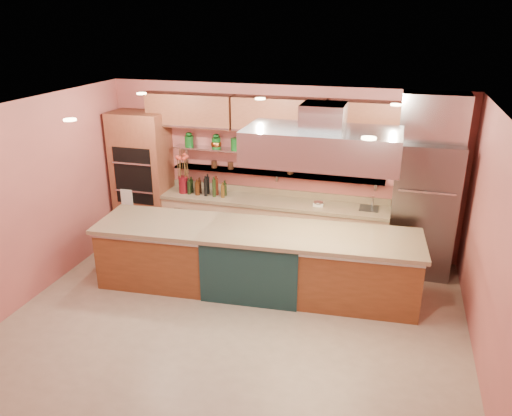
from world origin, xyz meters
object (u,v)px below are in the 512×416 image
(flower_vase, at_px, (183,185))
(copper_kettle, at_px, (216,144))
(island, at_px, (255,259))
(refrigerator, at_px, (423,209))
(green_canister, at_px, (236,144))
(kitchen_scale, at_px, (318,203))

(flower_vase, xyz_separation_m, copper_kettle, (0.54, 0.22, 0.70))
(island, relative_size, flower_vase, 15.64)
(refrigerator, relative_size, green_canister, 10.79)
(island, height_order, flower_vase, flower_vase)
(copper_kettle, bearing_deg, kitchen_scale, -6.82)
(island, xyz_separation_m, green_canister, (-0.78, 1.51, 1.33))
(refrigerator, distance_m, flower_vase, 4.00)
(green_canister, bearing_deg, flower_vase, -166.23)
(refrigerator, relative_size, island, 0.45)
(refrigerator, xyz_separation_m, island, (-2.32, -1.28, -0.57))
(refrigerator, distance_m, island, 2.71)
(copper_kettle, relative_size, green_canister, 0.86)
(green_canister, bearing_deg, refrigerator, -4.24)
(copper_kettle, distance_m, green_canister, 0.36)
(island, height_order, copper_kettle, copper_kettle)
(green_canister, bearing_deg, copper_kettle, 180.00)
(kitchen_scale, xyz_separation_m, copper_kettle, (-1.84, 0.22, 0.81))
(flower_vase, relative_size, kitchen_scale, 1.85)
(refrigerator, bearing_deg, kitchen_scale, 179.65)
(island, relative_size, copper_kettle, 27.66)
(refrigerator, bearing_deg, copper_kettle, 176.20)
(refrigerator, relative_size, copper_kettle, 12.58)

